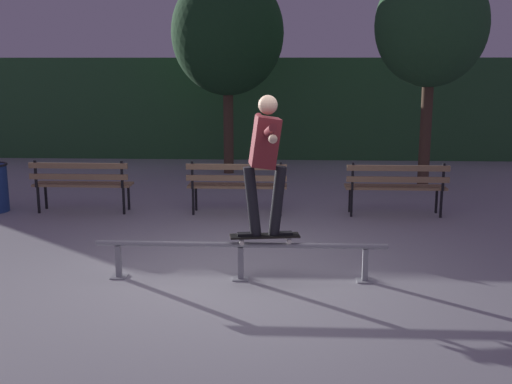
{
  "coord_description": "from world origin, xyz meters",
  "views": [
    {
      "loc": [
        0.49,
        -6.92,
        2.43
      ],
      "look_at": [
        0.14,
        0.69,
        0.85
      ],
      "focal_mm": 44.23,
      "sensor_mm": 36.0,
      "label": 1
    }
  ],
  "objects_px": {
    "grind_rail": "(241,252)",
    "park_bench_left_center": "(237,182)",
    "park_bench_right_center": "(396,183)",
    "skateboard": "(265,236)",
    "park_bench_leftmost": "(81,180)",
    "tree_far_right": "(431,26)",
    "skateboarder": "(265,154)",
    "tree_behind_benches": "(228,34)"
  },
  "relations": [
    {
      "from": "grind_rail",
      "to": "park_bench_left_center",
      "type": "bearing_deg",
      "value": 95.12
    },
    {
      "from": "grind_rail",
      "to": "park_bench_right_center",
      "type": "relative_size",
      "value": 2.06
    },
    {
      "from": "grind_rail",
      "to": "skateboard",
      "type": "bearing_deg",
      "value": 0.0
    },
    {
      "from": "park_bench_leftmost",
      "to": "park_bench_right_center",
      "type": "xyz_separation_m",
      "value": [
        5.08,
        0.0,
        0.0
      ]
    },
    {
      "from": "park_bench_right_center",
      "to": "tree_far_right",
      "type": "height_order",
      "value": "tree_far_right"
    },
    {
      "from": "skateboard",
      "to": "skateboarder",
      "type": "relative_size",
      "value": 0.51
    },
    {
      "from": "park_bench_leftmost",
      "to": "tree_far_right",
      "type": "relative_size",
      "value": 0.37
    },
    {
      "from": "park_bench_left_center",
      "to": "park_bench_right_center",
      "type": "bearing_deg",
      "value": 0.0
    },
    {
      "from": "park_bench_left_center",
      "to": "tree_behind_benches",
      "type": "bearing_deg",
      "value": 97.1
    },
    {
      "from": "grind_rail",
      "to": "park_bench_left_center",
      "type": "height_order",
      "value": "park_bench_left_center"
    },
    {
      "from": "park_bench_leftmost",
      "to": "park_bench_left_center",
      "type": "xyz_separation_m",
      "value": [
        2.54,
        0.0,
        0.0
      ]
    },
    {
      "from": "skateboarder",
      "to": "tree_far_right",
      "type": "distance_m",
      "value": 6.56
    },
    {
      "from": "tree_behind_benches",
      "to": "skateboarder",
      "type": "bearing_deg",
      "value": -81.56
    },
    {
      "from": "grind_rail",
      "to": "park_bench_right_center",
      "type": "height_order",
      "value": "park_bench_right_center"
    },
    {
      "from": "park_bench_leftmost",
      "to": "tree_far_right",
      "type": "height_order",
      "value": "tree_far_right"
    },
    {
      "from": "park_bench_left_center",
      "to": "tree_far_right",
      "type": "bearing_deg",
      "value": 35.6
    },
    {
      "from": "grind_rail",
      "to": "tree_behind_benches",
      "type": "distance_m",
      "value": 7.53
    },
    {
      "from": "skateboard",
      "to": "park_bench_right_center",
      "type": "distance_m",
      "value": 3.69
    },
    {
      "from": "park_bench_left_center",
      "to": "park_bench_leftmost",
      "type": "bearing_deg",
      "value": 180.0
    },
    {
      "from": "skateboarder",
      "to": "tree_far_right",
      "type": "relative_size",
      "value": 0.36
    },
    {
      "from": "park_bench_right_center",
      "to": "tree_far_right",
      "type": "bearing_deg",
      "value": 68.91
    },
    {
      "from": "grind_rail",
      "to": "tree_far_right",
      "type": "xyz_separation_m",
      "value": [
        3.23,
        5.62,
        2.77
      ]
    },
    {
      "from": "skateboarder",
      "to": "park_bench_leftmost",
      "type": "relative_size",
      "value": 0.97
    },
    {
      "from": "skateboarder",
      "to": "tree_behind_benches",
      "type": "bearing_deg",
      "value": 98.44
    },
    {
      "from": "tree_behind_benches",
      "to": "skateboard",
      "type": "bearing_deg",
      "value": -81.58
    },
    {
      "from": "grind_rail",
      "to": "tree_far_right",
      "type": "distance_m",
      "value": 7.05
    },
    {
      "from": "tree_behind_benches",
      "to": "park_bench_left_center",
      "type": "bearing_deg",
      "value": -82.9
    },
    {
      "from": "park_bench_right_center",
      "to": "tree_far_right",
      "type": "distance_m",
      "value": 3.71
    },
    {
      "from": "grind_rail",
      "to": "park_bench_right_center",
      "type": "xyz_separation_m",
      "value": [
        2.26,
        3.11,
        0.21
      ]
    },
    {
      "from": "grind_rail",
      "to": "park_bench_left_center",
      "type": "relative_size",
      "value": 2.06
    },
    {
      "from": "skateboard",
      "to": "park_bench_right_center",
      "type": "relative_size",
      "value": 0.5
    },
    {
      "from": "park_bench_right_center",
      "to": "park_bench_leftmost",
      "type": "bearing_deg",
      "value": 180.0
    },
    {
      "from": "skateboard",
      "to": "tree_behind_benches",
      "type": "relative_size",
      "value": 0.18
    },
    {
      "from": "park_bench_left_center",
      "to": "park_bench_right_center",
      "type": "height_order",
      "value": "same"
    },
    {
      "from": "skateboard",
      "to": "skateboarder",
      "type": "height_order",
      "value": "skateboarder"
    },
    {
      "from": "grind_rail",
      "to": "tree_behind_benches",
      "type": "bearing_deg",
      "value": 96.22
    },
    {
      "from": "skateboard",
      "to": "tree_far_right",
      "type": "xyz_separation_m",
      "value": [
        2.96,
        5.62,
        2.59
      ]
    },
    {
      "from": "skateboard",
      "to": "park_bench_left_center",
      "type": "height_order",
      "value": "park_bench_left_center"
    },
    {
      "from": "skateboard",
      "to": "skateboarder",
      "type": "distance_m",
      "value": 0.94
    },
    {
      "from": "tree_behind_benches",
      "to": "tree_far_right",
      "type": "distance_m",
      "value": 4.22
    },
    {
      "from": "skateboard",
      "to": "tree_behind_benches",
      "type": "distance_m",
      "value": 7.5
    },
    {
      "from": "skateboard",
      "to": "tree_behind_benches",
      "type": "bearing_deg",
      "value": 98.42
    }
  ]
}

